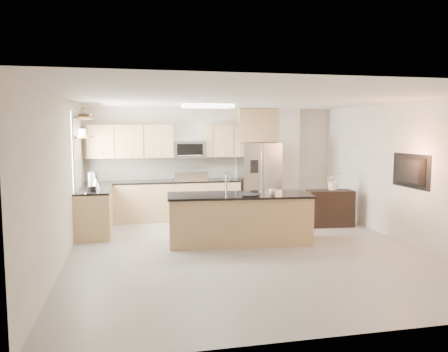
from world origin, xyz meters
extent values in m
plane|color=#A4A19C|center=(0.00, 0.00, 0.00)|extent=(6.50, 6.50, 0.00)
cube|color=silver|center=(0.00, 0.00, 2.60)|extent=(6.00, 6.50, 0.02)
cube|color=silver|center=(0.00, 3.25, 1.30)|extent=(6.00, 0.02, 2.60)
cube|color=silver|center=(0.00, -3.25, 1.30)|extent=(6.00, 0.02, 2.60)
cube|color=silver|center=(-3.00, 0.00, 1.30)|extent=(0.02, 6.50, 2.60)
cube|color=silver|center=(3.00, 0.00, 1.30)|extent=(0.02, 6.50, 2.60)
cube|color=tan|center=(-1.23, 2.92, 0.44)|extent=(3.55, 0.65, 0.88)
cube|color=black|center=(-1.23, 2.92, 0.90)|extent=(3.55, 0.66, 0.04)
cube|color=beige|center=(-1.23, 3.24, 1.18)|extent=(3.55, 0.02, 0.52)
cube|color=tan|center=(-2.67, 1.85, 0.44)|extent=(0.65, 1.50, 0.88)
cube|color=black|center=(-2.67, 1.85, 0.90)|extent=(0.66, 1.50, 0.04)
cube|color=black|center=(-0.60, 2.92, 0.45)|extent=(0.76, 0.64, 0.90)
cube|color=black|center=(-0.60, 2.92, 0.92)|extent=(0.76, 0.62, 0.03)
cube|color=#A7A7A9|center=(-0.60, 2.62, 1.03)|extent=(0.76, 0.04, 0.22)
cube|color=tan|center=(-1.94, 3.08, 1.83)|extent=(1.92, 0.33, 0.75)
cube|color=tan|center=(0.19, 3.08, 1.83)|extent=(0.82, 0.33, 0.75)
cube|color=#A7A7A9|center=(-0.60, 3.05, 1.63)|extent=(0.76, 0.40, 0.40)
cube|color=black|center=(-0.60, 2.85, 1.63)|extent=(0.60, 0.02, 0.28)
cube|color=#A7A7A9|center=(1.06, 2.88, 0.89)|extent=(0.92, 0.75, 1.78)
cube|color=gray|center=(1.06, 2.50, 0.89)|extent=(0.02, 0.01, 1.69)
cube|color=black|center=(0.84, 2.48, 1.25)|extent=(0.18, 0.03, 0.30)
cube|color=silver|center=(1.82, 3.10, 1.30)|extent=(0.60, 0.30, 2.60)
cube|color=white|center=(-2.98, 1.85, 1.65)|extent=(0.03, 1.05, 1.55)
cube|color=white|center=(-2.97, 1.85, 1.65)|extent=(0.03, 1.15, 1.65)
cube|color=brown|center=(-2.85, 1.95, 1.95)|extent=(0.30, 1.20, 0.04)
cube|color=brown|center=(-2.85, 1.95, 2.32)|extent=(0.30, 1.20, 0.04)
cube|color=white|center=(-0.40, 1.60, 2.56)|extent=(1.00, 0.50, 0.06)
cube|color=tan|center=(0.00, 0.58, 0.44)|extent=(2.64, 1.11, 0.87)
cube|color=black|center=(0.00, 0.58, 0.89)|extent=(2.70, 1.17, 0.04)
cube|color=black|center=(-0.20, 0.58, 0.88)|extent=(0.54, 0.40, 0.01)
cylinder|color=#A7A7A9|center=(-0.20, 0.80, 1.08)|extent=(0.03, 0.03, 0.34)
torus|color=#A7A7A9|center=(-0.20, 0.74, 1.23)|extent=(0.21, 0.03, 0.21)
cube|color=black|center=(2.27, 1.51, 0.39)|extent=(1.02, 0.49, 0.79)
imported|color=white|center=(0.59, 0.41, 0.96)|extent=(0.17, 0.17, 0.10)
cylinder|color=black|center=(0.13, 0.37, 0.92)|extent=(0.53, 0.53, 0.02)
cylinder|color=black|center=(-2.67, 1.38, 0.97)|extent=(0.16, 0.16, 0.11)
cylinder|color=silver|center=(-2.67, 1.38, 1.16)|extent=(0.12, 0.12, 0.26)
cone|color=#A7A7A9|center=(-2.62, 1.74, 1.03)|extent=(0.21, 0.21, 0.23)
cylinder|color=black|center=(-2.62, 1.74, 1.16)|extent=(0.04, 0.04, 0.04)
cube|color=black|center=(-2.69, 2.30, 1.07)|extent=(0.18, 0.21, 0.31)
cylinder|color=#A7A7A9|center=(-2.69, 2.24, 1.00)|extent=(0.10, 0.10, 0.11)
imported|color=#A7A7A9|center=(-2.85, 2.16, 2.39)|extent=(0.41, 0.41, 0.10)
imported|color=white|center=(2.36, 1.55, 1.09)|extent=(0.65, 0.60, 0.60)
imported|color=black|center=(2.91, -0.20, 1.35)|extent=(0.14, 1.08, 0.62)
camera|label=1|loc=(-1.94, -7.14, 2.08)|focal=35.00mm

